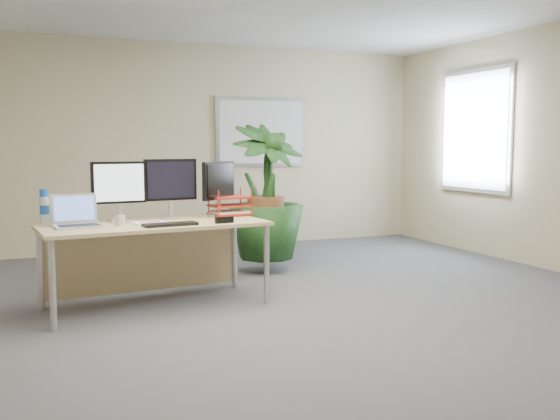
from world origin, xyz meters
name	(u,v)px	position (x,y,z in m)	size (l,w,h in m)	color
floor	(298,331)	(0.00, 0.00, 0.00)	(8.00, 8.00, 0.00)	#46464B
back_wall	(174,147)	(0.00, 4.00, 1.35)	(7.00, 0.04, 2.70)	#C1B889
whiteboard	(261,132)	(1.20, 3.97, 1.55)	(1.30, 0.04, 0.95)	#ACADB1
window	(475,131)	(3.47, 2.30, 1.55)	(0.04, 1.30, 1.55)	#ACADB1
desk	(152,239)	(-0.84, 1.22, 0.57)	(1.94, 0.97, 0.72)	tan
floor_plant	(266,203)	(0.57, 2.14, 0.75)	(0.84, 0.84, 1.50)	#163613
monitor_left	(119,187)	(-1.09, 1.35, 1.01)	(0.46, 0.21, 0.52)	#BBBABF
monitor_right	(171,184)	(-0.62, 1.42, 1.02)	(0.48, 0.22, 0.53)	#BBBABF
monitor_dark	(219,185)	(-0.17, 1.44, 1.01)	(0.38, 0.31, 0.50)	#BBBABF
laptop	(77,219)	(-1.46, 1.14, 0.78)	(0.39, 0.35, 0.26)	silver
keyboard	(170,224)	(-0.75, 0.90, 0.73)	(0.44, 0.15, 0.02)	black
coffee_mug	(120,221)	(-1.12, 1.05, 0.76)	(0.11, 0.07, 0.08)	silver
spiral_notebook	(150,223)	(-0.87, 1.11, 0.72)	(0.27, 0.21, 0.01)	silver
orange_pen	(153,222)	(-0.85, 1.10, 0.73)	(0.01, 0.01, 0.13)	#EF531A
yellow_highlighter	(179,221)	(-0.63, 1.11, 0.72)	(0.02, 0.02, 0.12)	#FFFB1A
water_bottle	(45,208)	(-1.69, 1.33, 0.86)	(0.08, 0.08, 0.30)	silver
letter_tray	(230,207)	(-0.06, 1.43, 0.79)	(0.39, 0.31, 0.17)	#A42614
stapler	(224,220)	(-0.28, 0.90, 0.74)	(0.16, 0.04, 0.05)	black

